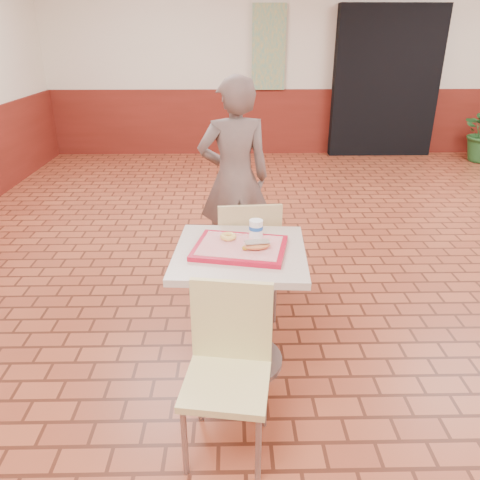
{
  "coord_description": "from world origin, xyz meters",
  "views": [
    {
      "loc": [
        -1.18,
        -2.59,
        1.8
      ],
      "look_at": [
        -1.14,
        -0.32,
        0.8
      ],
      "focal_mm": 35.0,
      "sensor_mm": 36.0,
      "label": 1
    }
  ],
  "objects_px": {
    "ring_donut": "(228,236)",
    "long_john_donut": "(256,245)",
    "chair_main_front": "(229,361)",
    "paper_cup": "(256,228)",
    "main_table": "(240,289)",
    "customer": "(235,179)",
    "serving_tray": "(240,248)",
    "chair_main_back": "(248,254)"
  },
  "relations": [
    {
      "from": "ring_donut",
      "to": "long_john_donut",
      "type": "height_order",
      "value": "long_john_donut"
    },
    {
      "from": "chair_main_front",
      "to": "paper_cup",
      "type": "height_order",
      "value": "paper_cup"
    },
    {
      "from": "main_table",
      "to": "paper_cup",
      "type": "height_order",
      "value": "paper_cup"
    },
    {
      "from": "customer",
      "to": "long_john_donut",
      "type": "xyz_separation_m",
      "value": [
        0.1,
        -1.27,
        0.02
      ]
    },
    {
      "from": "chair_main_front",
      "to": "long_john_donut",
      "type": "distance_m",
      "value": 0.63
    },
    {
      "from": "main_table",
      "to": "serving_tray",
      "type": "height_order",
      "value": "serving_tray"
    },
    {
      "from": "customer",
      "to": "chair_main_front",
      "type": "bearing_deg",
      "value": 77.65
    },
    {
      "from": "paper_cup",
      "to": "long_john_donut",
      "type": "bearing_deg",
      "value": -92.17
    },
    {
      "from": "main_table",
      "to": "chair_main_front",
      "type": "relative_size",
      "value": 0.91
    },
    {
      "from": "long_john_donut",
      "to": "paper_cup",
      "type": "bearing_deg",
      "value": 87.83
    },
    {
      "from": "customer",
      "to": "paper_cup",
      "type": "xyz_separation_m",
      "value": [
        0.11,
        -1.11,
        0.04
      ]
    },
    {
      "from": "ring_donut",
      "to": "long_john_donut",
      "type": "distance_m",
      "value": 0.2
    },
    {
      "from": "customer",
      "to": "ring_donut",
      "type": "bearing_deg",
      "value": 76.8
    },
    {
      "from": "serving_tray",
      "to": "paper_cup",
      "type": "bearing_deg",
      "value": 52.03
    },
    {
      "from": "customer",
      "to": "paper_cup",
      "type": "bearing_deg",
      "value": 84.7
    },
    {
      "from": "long_john_donut",
      "to": "main_table",
      "type": "bearing_deg",
      "value": 148.97
    },
    {
      "from": "main_table",
      "to": "ring_donut",
      "type": "distance_m",
      "value": 0.3
    },
    {
      "from": "serving_tray",
      "to": "chair_main_back",
      "type": "bearing_deg",
      "value": 82.97
    },
    {
      "from": "chair_main_front",
      "to": "chair_main_back",
      "type": "relative_size",
      "value": 0.95
    },
    {
      "from": "main_table",
      "to": "chair_main_front",
      "type": "xyz_separation_m",
      "value": [
        -0.06,
        -0.57,
        -0.04
      ]
    },
    {
      "from": "chair_main_back",
      "to": "long_john_donut",
      "type": "height_order",
      "value": "chair_main_back"
    },
    {
      "from": "main_table",
      "to": "chair_main_back",
      "type": "distance_m",
      "value": 0.5
    },
    {
      "from": "chair_main_back",
      "to": "serving_tray",
      "type": "relative_size",
      "value": 1.77
    },
    {
      "from": "ring_donut",
      "to": "paper_cup",
      "type": "bearing_deg",
      "value": 11.4
    },
    {
      "from": "chair_main_back",
      "to": "paper_cup",
      "type": "distance_m",
      "value": 0.51
    },
    {
      "from": "chair_main_back",
      "to": "ring_donut",
      "type": "height_order",
      "value": "chair_main_back"
    },
    {
      "from": "chair_main_back",
      "to": "main_table",
      "type": "bearing_deg",
      "value": 78.43
    },
    {
      "from": "customer",
      "to": "chair_main_back",
      "type": "bearing_deg",
      "value": 85.27
    },
    {
      "from": "chair_main_front",
      "to": "long_john_donut",
      "type": "bearing_deg",
      "value": 82.71
    },
    {
      "from": "customer",
      "to": "paper_cup",
      "type": "distance_m",
      "value": 1.11
    },
    {
      "from": "chair_main_front",
      "to": "paper_cup",
      "type": "bearing_deg",
      "value": 85.94
    },
    {
      "from": "chair_main_front",
      "to": "serving_tray",
      "type": "bearing_deg",
      "value": 92.28
    },
    {
      "from": "chair_main_back",
      "to": "serving_tray",
      "type": "bearing_deg",
      "value": 78.43
    },
    {
      "from": "paper_cup",
      "to": "ring_donut",
      "type": "bearing_deg",
      "value": -168.6
    },
    {
      "from": "main_table",
      "to": "long_john_donut",
      "type": "xyz_separation_m",
      "value": [
        0.08,
        -0.05,
        0.29
      ]
    },
    {
      "from": "long_john_donut",
      "to": "paper_cup",
      "type": "xyz_separation_m",
      "value": [
        0.01,
        0.17,
        0.03
      ]
    },
    {
      "from": "main_table",
      "to": "ring_donut",
      "type": "xyz_separation_m",
      "value": [
        -0.06,
        0.09,
        0.28
      ]
    },
    {
      "from": "serving_tray",
      "to": "long_john_donut",
      "type": "xyz_separation_m",
      "value": [
        0.08,
        -0.05,
        0.04
      ]
    },
    {
      "from": "long_john_donut",
      "to": "paper_cup",
      "type": "height_order",
      "value": "paper_cup"
    },
    {
      "from": "long_john_donut",
      "to": "ring_donut",
      "type": "bearing_deg",
      "value": 137.35
    },
    {
      "from": "chair_main_front",
      "to": "ring_donut",
      "type": "xyz_separation_m",
      "value": [
        -0.0,
        0.65,
        0.33
      ]
    },
    {
      "from": "main_table",
      "to": "long_john_donut",
      "type": "bearing_deg",
      "value": -31.03
    }
  ]
}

